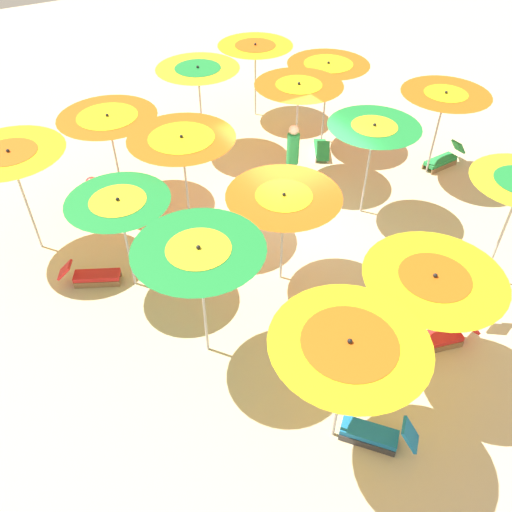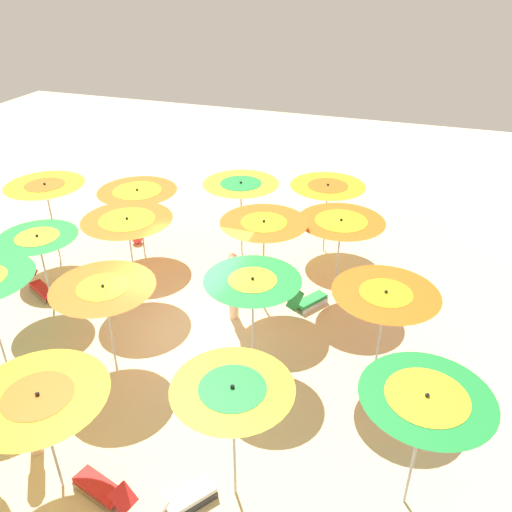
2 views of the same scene
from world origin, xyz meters
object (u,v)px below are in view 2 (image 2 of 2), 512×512
object	(u,v)px
lounger_1	(184,498)
beach_umbrella_15	(425,405)
beach_umbrella_10	(253,288)
lounger_5	(102,489)
beach_umbrella_12	(327,191)
beach_umbrella_0	(46,190)
beach_umbrella_1	(39,244)
beachgoer_1	(26,414)
beach_umbrella_13	(341,227)
beach_ball	(137,239)
beach_umbrella_9	(264,229)
beach_umbrella_6	(104,295)
beach_umbrella_11	(233,397)
beach_umbrella_14	(385,302)
lounger_2	(402,375)
beach_umbrella_5	(128,227)
beachgoer_0	(233,285)
lounger_0	(41,288)
beach_umbrella_4	(138,196)
lounger_3	(308,300)
beach_umbrella_7	(40,404)
beach_umbrella_8	(241,190)

from	to	relation	value
lounger_1	beach_umbrella_15	bearing A→B (deg)	-34.35
beach_umbrella_10	lounger_5	size ratio (longest dim) A/B	1.77
beach_umbrella_10	beach_umbrella_12	xyz separation A→B (m)	(0.37, 5.74, -0.11)
beach_umbrella_0	beach_umbrella_12	size ratio (longest dim) A/B	1.12
beach_umbrella_1	beachgoer_1	world-z (taller)	beach_umbrella_1
lounger_5	beach_umbrella_15	bearing A→B (deg)	-147.07
beach_umbrella_13	beach_ball	distance (m)	6.92
beach_umbrella_9	beach_umbrella_13	xyz separation A→B (m)	(1.69, 1.08, -0.21)
beach_umbrella_10	beach_umbrella_12	bearing A→B (deg)	86.32
beach_umbrella_6	lounger_1	xyz separation A→B (m)	(3.01, -2.73, -1.71)
beach_umbrella_0	beach_umbrella_11	bearing A→B (deg)	-36.38
beach_umbrella_14	lounger_2	world-z (taller)	beach_umbrella_14
beach_umbrella_5	beach_umbrella_14	size ratio (longest dim) A/B	1.05
beach_ball	beachgoer_0	bearing A→B (deg)	-32.14
beach_umbrella_0	beach_umbrella_5	distance (m)	3.39
lounger_0	lounger_2	world-z (taller)	lounger_2
beach_umbrella_4	lounger_3	world-z (taller)	beach_umbrella_4
beach_umbrella_7	lounger_2	bearing A→B (deg)	40.01
lounger_0	lounger_3	xyz separation A→B (m)	(7.06, 1.70, 0.03)
beach_umbrella_7	beach_umbrella_10	xyz separation A→B (m)	(2.16, 4.02, 0.12)
beach_umbrella_0	beach_umbrella_13	size ratio (longest dim) A/B	1.07
beach_umbrella_9	lounger_3	xyz separation A→B (m)	(1.13, 0.34, -2.09)
beach_umbrella_13	beachgoer_1	world-z (taller)	beach_umbrella_13
beach_umbrella_8	lounger_3	distance (m)	3.88
beach_umbrella_7	lounger_5	distance (m)	1.94
beach_umbrella_8	lounger_5	size ratio (longest dim) A/B	1.80
beach_umbrella_1	lounger_0	world-z (taller)	beach_umbrella_1
beach_umbrella_9	lounger_3	size ratio (longest dim) A/B	2.07
lounger_3	lounger_5	distance (m)	6.85
beach_umbrella_8	lounger_1	world-z (taller)	beach_umbrella_8
beach_umbrella_15	lounger_1	xyz separation A→B (m)	(-3.51, -1.28, -2.06)
lounger_3	lounger_2	bearing A→B (deg)	-97.04
beach_umbrella_7	beach_umbrella_14	size ratio (longest dim) A/B	0.97
beachgoer_1	beach_ball	size ratio (longest dim) A/B	5.43
beach_umbrella_5	lounger_3	distance (m)	5.00
beach_umbrella_0	beach_umbrella_10	bearing A→B (deg)	-20.15
beach_umbrella_6	beach_umbrella_9	bearing A→B (deg)	52.42
beach_umbrella_9	beach_umbrella_5	bearing A→B (deg)	-168.85
beach_umbrella_9	lounger_3	bearing A→B (deg)	16.78
beach_umbrella_6	beach_ball	size ratio (longest dim) A/B	6.41
beach_umbrella_14	beachgoer_0	bearing A→B (deg)	163.97
beach_umbrella_14	lounger_5	xyz separation A→B (m)	(-4.01, -4.46, -1.82)
beach_umbrella_6	beach_umbrella_15	size ratio (longest dim) A/B	0.88
beach_umbrella_12	beach_umbrella_14	world-z (taller)	beach_umbrella_14
beach_umbrella_8	beach_umbrella_15	size ratio (longest dim) A/B	0.96
beach_umbrella_6	lounger_2	distance (m)	6.60
beach_umbrella_14	lounger_0	bearing A→B (deg)	177.51
beach_umbrella_4	lounger_1	bearing A→B (deg)	-56.75
beach_umbrella_14	lounger_0	world-z (taller)	beach_umbrella_14
beach_umbrella_12	beach_umbrella_7	bearing A→B (deg)	-104.51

